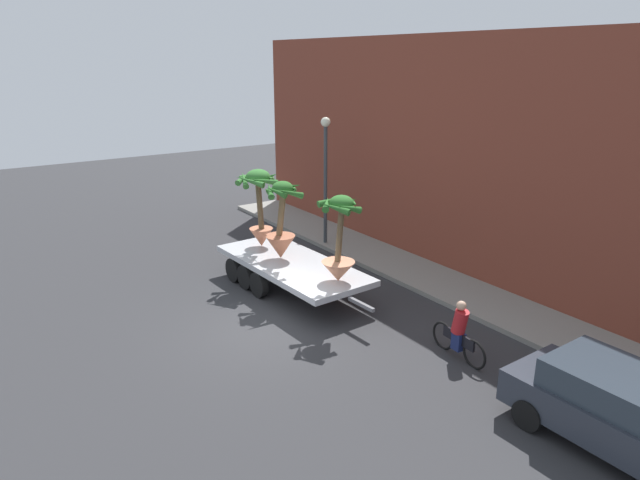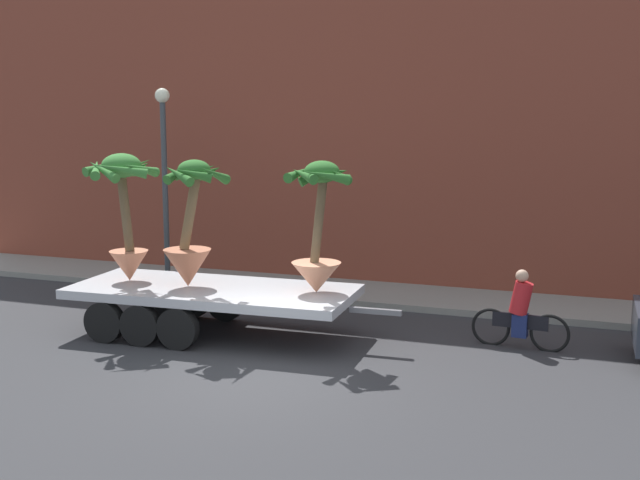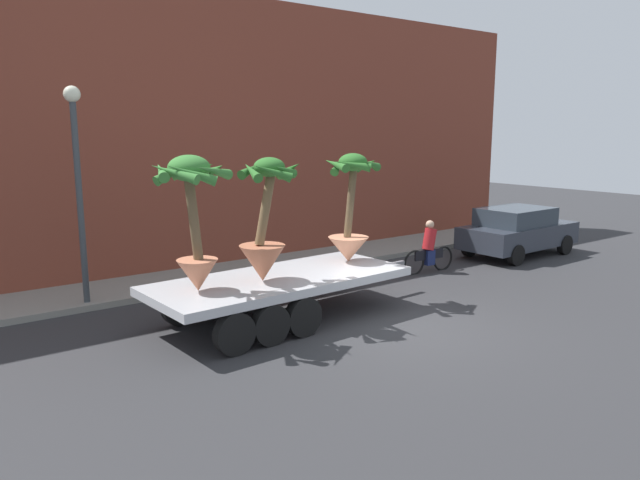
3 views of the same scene
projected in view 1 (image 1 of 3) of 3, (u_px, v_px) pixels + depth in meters
The scene contains 10 objects.
ground_plane at pixel (270, 328), 15.37m from camera, with size 60.00×60.00×0.00m, color #2D2D30.
sidewalk at pixel (430, 278), 18.62m from camera, with size 24.00×2.20×0.15m, color gray.
building_facade at pixel (475, 159), 18.35m from camera, with size 24.00×1.20×7.82m, color brown.
flatbed_trailer at pixel (287, 266), 17.81m from camera, with size 6.67×2.58×0.98m.
potted_palm_rear at pixel (281, 227), 17.49m from camera, with size 1.27×1.25×2.52m.
potted_palm_middle at pixel (259, 202), 18.59m from camera, with size 1.55×1.48×2.61m.
potted_palm_front at pixel (339, 243), 15.66m from camera, with size 1.30×1.28×2.53m.
cyclist at pixel (459, 333), 13.69m from camera, with size 1.84×0.37×1.54m.
parked_car at pixel (620, 410), 10.43m from camera, with size 4.21×2.00×1.58m.
street_lamp at pixel (325, 164), 21.09m from camera, with size 0.36×0.36×4.83m.
Camera 1 is at (12.22, -6.70, 7.07)m, focal length 31.53 mm.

